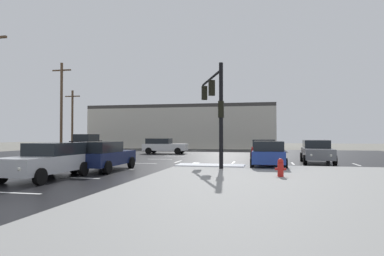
% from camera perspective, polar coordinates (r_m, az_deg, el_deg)
% --- Properties ---
extents(ground_plane, '(120.00, 120.00, 0.00)m').
position_cam_1_polar(ground_plane, '(25.18, -6.78, -5.63)').
color(ground_plane, slate).
extents(road_asphalt, '(44.00, 44.00, 0.02)m').
position_cam_1_polar(road_asphalt, '(25.18, -6.78, -5.61)').
color(road_asphalt, black).
rests_on(road_asphalt, ground_plane).
extents(snow_strip_curbside, '(4.00, 1.60, 0.06)m').
position_cam_1_polar(snow_strip_curbside, '(20.08, 3.12, -6.28)').
color(snow_strip_curbside, white).
rests_on(snow_strip_curbside, sidewalk_corner).
extents(lane_markings, '(36.15, 36.15, 0.01)m').
position_cam_1_polar(lane_markings, '(23.50, -5.08, -5.90)').
color(lane_markings, silver).
rests_on(lane_markings, road_asphalt).
extents(traffic_signal_mast, '(2.14, 5.41, 5.74)m').
position_cam_1_polar(traffic_signal_mast, '(19.93, 3.89, 4.74)').
color(traffic_signal_mast, black).
rests_on(traffic_signal_mast, sidewalk_corner).
extents(fire_hydrant, '(0.48, 0.26, 0.79)m').
position_cam_1_polar(fire_hydrant, '(15.25, 14.73, -6.47)').
color(fire_hydrant, red).
rests_on(fire_hydrant, sidewalk_corner).
extents(strip_building_background, '(27.85, 8.00, 6.42)m').
position_cam_1_polar(strip_building_background, '(52.07, -1.57, 0.18)').
color(strip_building_background, beige).
rests_on(strip_building_background, ground_plane).
extents(sedan_red, '(2.03, 4.54, 1.58)m').
position_cam_1_polar(sedan_red, '(27.70, 12.04, -3.45)').
color(sedan_red, '#B21919').
rests_on(sedan_red, road_asphalt).
extents(sedan_blue, '(2.06, 4.56, 1.58)m').
position_cam_1_polar(sedan_blue, '(20.58, 12.82, -4.22)').
color(sedan_blue, navy).
rests_on(sedan_blue, road_asphalt).
extents(suv_black, '(2.62, 5.00, 2.03)m').
position_cam_1_polar(suv_black, '(40.67, -17.39, -2.36)').
color(suv_black, black).
rests_on(suv_black, road_asphalt).
extents(sedan_navy, '(2.03, 4.54, 1.58)m').
position_cam_1_polar(sedan_navy, '(18.84, -14.75, -4.50)').
color(sedan_navy, '#141E47').
rests_on(sedan_navy, road_asphalt).
extents(sedan_grey, '(2.16, 4.59, 1.58)m').
position_cam_1_polar(sedan_grey, '(24.78, 20.33, -3.66)').
color(sedan_grey, slate).
rests_on(sedan_grey, road_asphalt).
extents(sedan_white, '(4.57, 2.11, 1.58)m').
position_cam_1_polar(sedan_white, '(35.24, -4.82, -2.98)').
color(sedan_white, white).
rests_on(sedan_white, road_asphalt).
extents(sedan_silver, '(2.10, 4.57, 1.58)m').
position_cam_1_polar(sedan_silver, '(16.21, -23.10, -4.98)').
color(sedan_silver, '#B7BABF').
rests_on(sedan_silver, road_asphalt).
extents(utility_pole_far, '(2.20, 0.28, 9.77)m').
position_cam_1_polar(utility_pole_far, '(39.10, -21.20, 3.50)').
color(utility_pole_far, brown).
rests_on(utility_pole_far, ground_plane).
extents(utility_pole_distant, '(2.20, 0.28, 8.08)m').
position_cam_1_polar(utility_pole_distant, '(49.06, -19.57, 1.55)').
color(utility_pole_distant, brown).
rests_on(utility_pole_distant, ground_plane).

